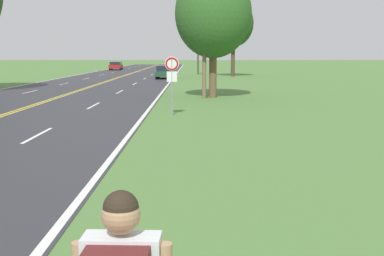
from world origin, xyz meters
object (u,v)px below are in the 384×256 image
Objects in this scene: tree_behind_sign at (233,24)px; tree_mid_treeline at (213,14)px; traffic_sign at (172,71)px; car_dark_green_hatchback_mid_near at (165,72)px; car_red_hatchback_mid_far at (116,65)px.

tree_mid_treeline is (-3.53, -27.63, -1.09)m from tree_behind_sign.
tree_mid_treeline is at bearing 76.04° from traffic_sign.
car_dark_green_hatchback_mid_near is (-2.02, 30.90, -1.15)m from traffic_sign.
car_red_hatchback_mid_far is (-11.55, 58.35, -1.17)m from traffic_sign.
car_red_hatchback_mid_far is at bearing 105.35° from tree_mid_treeline.
traffic_sign is at bearing -98.89° from tree_behind_sign.
car_red_hatchback_mid_far is (-13.67, 49.82, -4.25)m from tree_mid_treeline.
tree_mid_treeline reaches higher than car_dark_green_hatchback_mid_near.
tree_mid_treeline reaches higher than car_red_hatchback_mid_far.
tree_mid_treeline is at bearing -97.29° from tree_behind_sign.
car_dark_green_hatchback_mid_near is 29.06m from car_red_hatchback_mid_far.
tree_mid_treeline is 23.14m from car_dark_green_hatchback_mid_near.
car_dark_green_hatchback_mid_near reaches higher than car_red_hatchback_mid_far.
tree_behind_sign is at bearing -143.62° from car_red_hatchback_mid_far.
car_red_hatchback_mid_far is at bearing 127.79° from tree_behind_sign.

